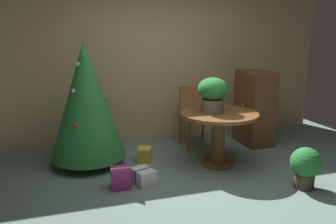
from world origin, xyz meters
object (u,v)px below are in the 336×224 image
object	(u,v)px
gift_box_purple	(121,178)
round_dining_table	(219,126)
gift_box_gold	(145,154)
wooden_cabinet	(254,108)
wooden_chair_far	(194,113)
flower_vase	(213,93)
holiday_tree	(86,101)
potted_plant	(306,166)
gift_box_cream	(143,176)

from	to	relation	value
gift_box_purple	round_dining_table	bearing A→B (deg)	12.96
gift_box_gold	wooden_cabinet	xyz separation A→B (m)	(1.87, 0.26, 0.49)
wooden_chair_far	gift_box_purple	world-z (taller)	wooden_chair_far
gift_box_gold	wooden_chair_far	bearing A→B (deg)	26.49
flower_vase	gift_box_purple	world-z (taller)	flower_vase
wooden_chair_far	holiday_tree	world-z (taller)	holiday_tree
holiday_tree	potted_plant	xyz separation A→B (m)	(2.30, -1.48, -0.61)
round_dining_table	gift_box_gold	distance (m)	1.10
wooden_chair_far	gift_box_cream	distance (m)	1.65
gift_box_gold	flower_vase	bearing A→B (deg)	-22.57
gift_box_cream	wooden_cabinet	distance (m)	2.31
flower_vase	holiday_tree	size ratio (longest dim) A/B	0.28
round_dining_table	wooden_chair_far	distance (m)	0.86
wooden_chair_far	gift_box_purple	xyz separation A→B (m)	(-1.37, -1.18, -0.41)
gift_box_cream	gift_box_purple	bearing A→B (deg)	-172.46
round_dining_table	flower_vase	bearing A→B (deg)	145.06
flower_vase	gift_box_cream	xyz separation A→B (m)	(-1.03, -0.33, -0.90)
wooden_chair_far	flower_vase	bearing A→B (deg)	-95.30
round_dining_table	flower_vase	world-z (taller)	flower_vase
flower_vase	gift_box_cream	distance (m)	1.40
round_dining_table	gift_box_cream	xyz separation A→B (m)	(-1.10, -0.28, -0.45)
flower_vase	wooden_chair_far	distance (m)	0.93
round_dining_table	flower_vase	distance (m)	0.46
wooden_chair_far	potted_plant	bearing A→B (deg)	-70.58
gift_box_purple	wooden_cabinet	size ratio (longest dim) A/B	0.20
round_dining_table	gift_box_purple	world-z (taller)	round_dining_table
gift_box_cream	wooden_cabinet	world-z (taller)	wooden_cabinet
gift_box_cream	gift_box_gold	bearing A→B (deg)	75.20
gift_box_gold	wooden_cabinet	bearing A→B (deg)	7.92
gift_box_gold	gift_box_cream	xyz separation A→B (m)	(-0.18, -0.68, -0.01)
holiday_tree	gift_box_purple	bearing A→B (deg)	-71.14
flower_vase	holiday_tree	xyz separation A→B (m)	(-1.59, 0.48, -0.10)
flower_vase	holiday_tree	distance (m)	1.66
gift_box_purple	wooden_chair_far	bearing A→B (deg)	40.62
wooden_chair_far	holiday_tree	size ratio (longest dim) A/B	0.57
gift_box_cream	holiday_tree	bearing A→B (deg)	124.74
gift_box_gold	gift_box_purple	bearing A→B (deg)	-122.25
wooden_chair_far	holiday_tree	bearing A→B (deg)	-168.80
round_dining_table	gift_box_cream	size ratio (longest dim) A/B	3.19
flower_vase	gift_box_cream	size ratio (longest dim) A/B	1.41
flower_vase	gift_box_purple	size ratio (longest dim) A/B	1.91
gift_box_purple	gift_box_cream	xyz separation A→B (m)	(0.27, 0.04, -0.03)
gift_box_gold	wooden_cabinet	world-z (taller)	wooden_cabinet
round_dining_table	gift_box_cream	distance (m)	1.22
flower_vase	gift_box_gold	size ratio (longest dim) A/B	1.62
holiday_tree	flower_vase	bearing A→B (deg)	-16.81
gift_box_cream	potted_plant	bearing A→B (deg)	-21.08
wooden_cabinet	flower_vase	bearing A→B (deg)	-149.22
gift_box_cream	wooden_cabinet	xyz separation A→B (m)	(2.05, 0.94, 0.50)
wooden_chair_far	gift_box_gold	bearing A→B (deg)	-153.51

